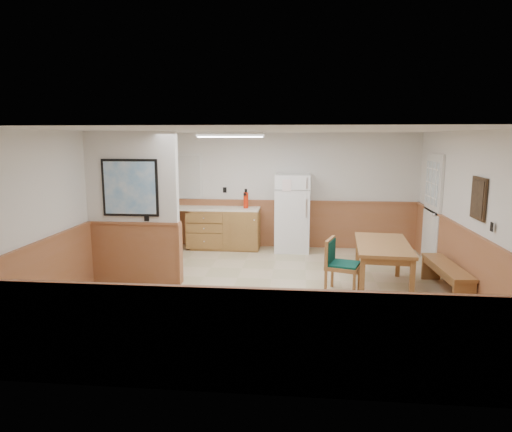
# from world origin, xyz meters

# --- Properties ---
(ground) EXTENTS (6.00, 6.00, 0.00)m
(ground) POSITION_xyz_m (0.00, 0.00, 0.00)
(ground) COLOR #C4B08D
(ground) RESTS_ON ground
(ceiling) EXTENTS (6.00, 6.00, 0.02)m
(ceiling) POSITION_xyz_m (0.00, 0.00, 2.50)
(ceiling) COLOR silver
(ceiling) RESTS_ON back_wall
(back_wall) EXTENTS (6.00, 0.02, 2.50)m
(back_wall) POSITION_xyz_m (0.00, 3.00, 1.25)
(back_wall) COLOR silver
(back_wall) RESTS_ON ground
(right_wall) EXTENTS (0.02, 6.00, 2.50)m
(right_wall) POSITION_xyz_m (3.00, 0.00, 1.25)
(right_wall) COLOR silver
(right_wall) RESTS_ON ground
(left_wall) EXTENTS (0.02, 6.00, 2.50)m
(left_wall) POSITION_xyz_m (-3.00, 0.00, 1.25)
(left_wall) COLOR silver
(left_wall) RESTS_ON ground
(wainscot_back) EXTENTS (6.00, 0.04, 1.00)m
(wainscot_back) POSITION_xyz_m (0.00, 2.98, 0.50)
(wainscot_back) COLOR #995C3D
(wainscot_back) RESTS_ON ground
(wainscot_right) EXTENTS (0.04, 6.00, 1.00)m
(wainscot_right) POSITION_xyz_m (2.98, 0.00, 0.50)
(wainscot_right) COLOR #995C3D
(wainscot_right) RESTS_ON ground
(wainscot_left) EXTENTS (0.04, 6.00, 1.00)m
(wainscot_left) POSITION_xyz_m (-2.98, 0.00, 0.50)
(wainscot_left) COLOR #995C3D
(wainscot_left) RESTS_ON ground
(partition_wall) EXTENTS (1.50, 0.20, 2.50)m
(partition_wall) POSITION_xyz_m (-2.25, 0.19, 1.23)
(partition_wall) COLOR silver
(partition_wall) RESTS_ON ground
(kitchen_counter) EXTENTS (2.20, 0.61, 1.00)m
(kitchen_counter) POSITION_xyz_m (-1.21, 2.68, 0.46)
(kitchen_counter) COLOR olive
(kitchen_counter) RESTS_ON ground
(exterior_door) EXTENTS (0.07, 1.02, 2.15)m
(exterior_door) POSITION_xyz_m (2.96, 1.90, 1.05)
(exterior_door) COLOR silver
(exterior_door) RESTS_ON ground
(kitchen_window) EXTENTS (0.80, 0.04, 1.00)m
(kitchen_window) POSITION_xyz_m (-2.10, 2.98, 1.55)
(kitchen_window) COLOR silver
(kitchen_window) RESTS_ON back_wall
(wall_painting) EXTENTS (0.04, 0.50, 0.60)m
(wall_painting) POSITION_xyz_m (2.97, -0.30, 1.55)
(wall_painting) COLOR #322314
(wall_painting) RESTS_ON right_wall
(fluorescent_fixture) EXTENTS (1.20, 0.30, 0.09)m
(fluorescent_fixture) POSITION_xyz_m (-0.80, 1.30, 2.45)
(fluorescent_fixture) COLOR silver
(fluorescent_fixture) RESTS_ON ceiling
(refrigerator) EXTENTS (0.73, 0.72, 1.64)m
(refrigerator) POSITION_xyz_m (0.31, 2.63, 0.82)
(refrigerator) COLOR white
(refrigerator) RESTS_ON ground
(dining_table) EXTENTS (0.93, 1.68, 0.75)m
(dining_table) POSITION_xyz_m (1.78, 0.23, 0.65)
(dining_table) COLOR #A0693A
(dining_table) RESTS_ON ground
(dining_bench) EXTENTS (0.40, 1.52, 0.45)m
(dining_bench) POSITION_xyz_m (2.75, 0.14, 0.34)
(dining_bench) COLOR #A0693A
(dining_bench) RESTS_ON ground
(dining_chair) EXTENTS (0.80, 0.65, 0.85)m
(dining_chair) POSITION_xyz_m (1.06, 0.02, 0.49)
(dining_chair) COLOR #A0693A
(dining_chair) RESTS_ON ground
(fire_extinguisher) EXTENTS (0.13, 0.13, 0.42)m
(fire_extinguisher) POSITION_xyz_m (-0.69, 2.67, 1.08)
(fire_extinguisher) COLOR red
(fire_extinguisher) RESTS_ON kitchen_counter
(soap_bottle) EXTENTS (0.09, 0.09, 0.21)m
(soap_bottle) POSITION_xyz_m (-2.26, 2.63, 1.01)
(soap_bottle) COLOR green
(soap_bottle) RESTS_ON kitchen_counter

